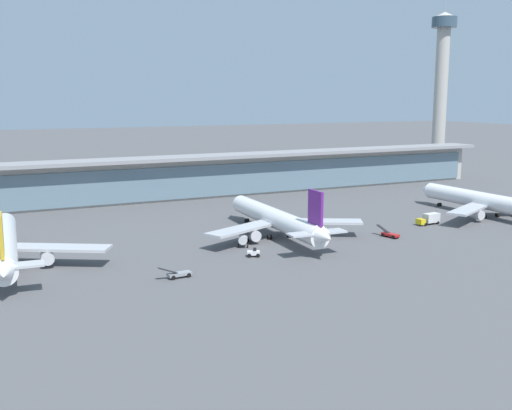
# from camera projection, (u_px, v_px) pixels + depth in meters

# --- Properties ---
(ground_plane) EXTENTS (1200.00, 1200.00, 0.00)m
(ground_plane) POSITION_uv_depth(u_px,v_px,m) (287.00, 244.00, 147.95)
(ground_plane) COLOR #515154
(airliner_left_stand) EXTENTS (43.11, 56.19, 14.96)m
(airliner_left_stand) POSITION_uv_depth(u_px,v_px,m) (5.00, 245.00, 126.95)
(airliner_left_stand) COLOR white
(airliner_left_stand) RESTS_ON ground
(airliner_centre_stand) EXTENTS (43.17, 56.16, 14.96)m
(airliner_centre_stand) POSITION_uv_depth(u_px,v_px,m) (277.00, 219.00, 153.87)
(airliner_centre_stand) COLOR white
(airliner_centre_stand) RESTS_ON ground
(airliner_right_stand) EXTENTS (43.22, 56.02, 14.96)m
(airliner_right_stand) POSITION_uv_depth(u_px,v_px,m) (488.00, 202.00, 180.07)
(airliner_right_stand) COLOR white
(airliner_right_stand) RESTS_ON ground
(service_truck_near_nose_grey) EXTENTS (6.90, 2.35, 2.70)m
(service_truck_near_nose_grey) POSITION_uv_depth(u_px,v_px,m) (178.00, 274.00, 119.71)
(service_truck_near_nose_grey) COLOR gray
(service_truck_near_nose_grey) RESTS_ON ground
(service_truck_under_wing_white) EXTENTS (3.30, 2.70, 2.05)m
(service_truck_under_wing_white) POSITION_uv_depth(u_px,v_px,m) (254.00, 253.00, 135.61)
(service_truck_under_wing_white) COLOR silver
(service_truck_under_wing_white) RESTS_ON ground
(service_truck_mid_apron_blue) EXTENTS (5.97, 8.67, 2.95)m
(service_truck_mid_apron_blue) POSITION_uv_depth(u_px,v_px,m) (244.00, 238.00, 146.58)
(service_truck_mid_apron_blue) COLOR #234C9E
(service_truck_mid_apron_blue) RESTS_ON ground
(service_truck_by_tail_red) EXTENTS (2.80, 6.94, 2.70)m
(service_truck_by_tail_red) POSITION_uv_depth(u_px,v_px,m) (390.00, 234.00, 154.53)
(service_truck_by_tail_red) COLOR #B21E1E
(service_truck_by_tail_red) RESTS_ON ground
(service_truck_on_taxiway_yellow) EXTENTS (7.43, 2.79, 3.10)m
(service_truck_on_taxiway_yellow) POSITION_uv_depth(u_px,v_px,m) (429.00, 219.00, 169.98)
(service_truck_on_taxiway_yellow) COLOR yellow
(service_truck_on_taxiway_yellow) RESTS_ON ground
(terminal_building) EXTENTS (259.37, 12.80, 15.20)m
(terminal_building) POSITION_uv_depth(u_px,v_px,m) (184.00, 177.00, 212.78)
(terminal_building) COLOR #B2ADA3
(terminal_building) RESTS_ON ground
(control_tower) EXTENTS (12.00, 12.00, 81.34)m
(control_tower) POSITION_uv_depth(u_px,v_px,m) (441.00, 79.00, 298.02)
(control_tower) COLOR #B2ADA3
(control_tower) RESTS_ON ground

